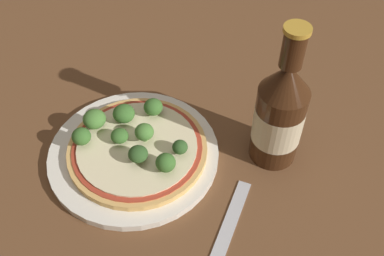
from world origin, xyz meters
name	(u,v)px	position (x,y,z in m)	size (l,w,h in m)	color
ground_plane	(135,141)	(0.00, 0.00, 0.00)	(3.00, 3.00, 0.00)	brown
plate	(134,154)	(0.02, -0.02, 0.01)	(0.25, 0.25, 0.01)	silver
pizza	(137,148)	(0.03, -0.02, 0.02)	(0.21, 0.21, 0.01)	tan
broccoli_floret_0	(144,132)	(0.03, -0.01, 0.04)	(0.03, 0.03, 0.03)	#6B8E51
broccoli_floret_1	(138,154)	(0.05, -0.04, 0.04)	(0.03, 0.03, 0.03)	#6B8E51
broccoli_floret_2	(180,147)	(0.09, 0.01, 0.04)	(0.02, 0.02, 0.02)	#6B8E51
broccoli_floret_3	(166,163)	(0.09, -0.03, 0.04)	(0.03, 0.03, 0.03)	#6B8E51
broccoli_floret_4	(118,135)	(0.00, -0.03, 0.04)	(0.03, 0.03, 0.02)	#6B8E51
broccoli_floret_5	(153,107)	(0.01, 0.04, 0.04)	(0.03, 0.03, 0.03)	#6B8E51
broccoli_floret_6	(81,136)	(-0.04, -0.06, 0.04)	(0.03, 0.03, 0.03)	#6B8E51
broccoli_floret_7	(94,119)	(-0.05, -0.03, 0.04)	(0.03, 0.03, 0.03)	#6B8E51
broccoli_floret_8	(124,114)	(-0.02, 0.01, 0.04)	(0.03, 0.03, 0.03)	#6B8E51
beer_bottle	(280,113)	(0.18, 0.10, 0.09)	(0.07, 0.07, 0.23)	#381E0F
fork	(224,239)	(0.20, -0.06, 0.00)	(0.07, 0.19, 0.00)	#B2B2B7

